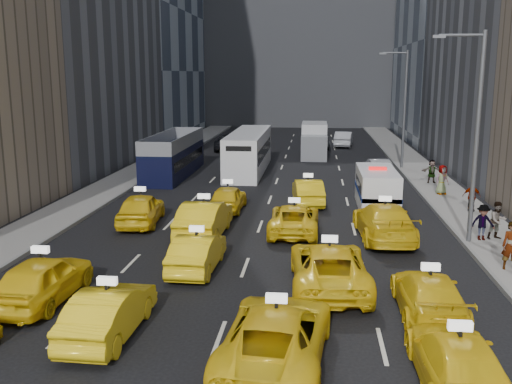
{
  "coord_description": "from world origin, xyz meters",
  "views": [
    {
      "loc": [
        2.56,
        -12.61,
        7.27
      ],
      "look_at": [
        -0.05,
        12.58,
        2.0
      ],
      "focal_mm": 40.0,
      "sensor_mm": 36.0,
      "label": 1
    }
  ],
  "objects_px": {
    "city_bus": "(249,152)",
    "pedestrian_0": "(511,246)",
    "nypd_van": "(377,189)",
    "box_truck": "(314,140)",
    "double_decker": "(174,155)"
  },
  "relations": [
    {
      "from": "city_bus",
      "to": "pedestrian_0",
      "type": "relative_size",
      "value": 6.52
    },
    {
      "from": "nypd_van",
      "to": "pedestrian_0",
      "type": "distance_m",
      "value": 11.03
    },
    {
      "from": "box_truck",
      "to": "pedestrian_0",
      "type": "bearing_deg",
      "value": -74.14
    },
    {
      "from": "city_bus",
      "to": "pedestrian_0",
      "type": "xyz_separation_m",
      "value": [
        12.24,
        -21.49,
        -0.43
      ]
    },
    {
      "from": "nypd_van",
      "to": "pedestrian_0",
      "type": "height_order",
      "value": "nypd_van"
    },
    {
      "from": "nypd_van",
      "to": "city_bus",
      "type": "height_order",
      "value": "city_bus"
    },
    {
      "from": "box_truck",
      "to": "city_bus",
      "type": "bearing_deg",
      "value": -118.36
    },
    {
      "from": "city_bus",
      "to": "pedestrian_0",
      "type": "distance_m",
      "value": 24.73
    },
    {
      "from": "nypd_van",
      "to": "box_truck",
      "type": "bearing_deg",
      "value": 95.89
    },
    {
      "from": "double_decker",
      "to": "city_bus",
      "type": "xyz_separation_m",
      "value": [
        5.21,
        2.36,
        0.0
      ]
    },
    {
      "from": "nypd_van",
      "to": "pedestrian_0",
      "type": "bearing_deg",
      "value": -74.07
    },
    {
      "from": "double_decker",
      "to": "city_bus",
      "type": "distance_m",
      "value": 5.72
    },
    {
      "from": "nypd_van",
      "to": "double_decker",
      "type": "relative_size",
      "value": 0.52
    },
    {
      "from": "nypd_van",
      "to": "double_decker",
      "type": "height_order",
      "value": "double_decker"
    },
    {
      "from": "nypd_van",
      "to": "double_decker",
      "type": "bearing_deg",
      "value": 142.86
    }
  ]
}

